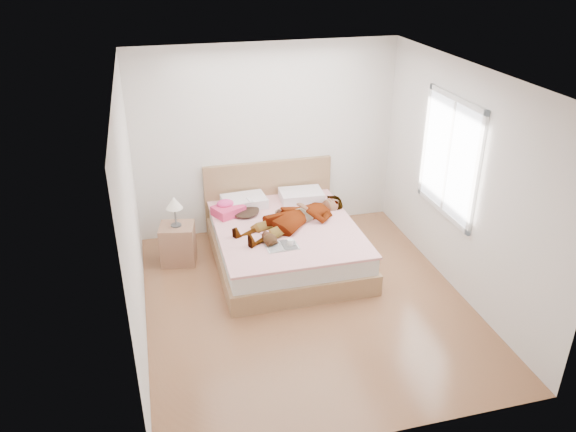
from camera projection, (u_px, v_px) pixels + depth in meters
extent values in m
plane|color=#532C1A|center=(306.00, 302.00, 6.45)|extent=(4.00, 4.00, 0.00)
imported|color=white|center=(295.00, 214.00, 7.09)|extent=(1.79, 1.31, 0.23)
ellipsoid|color=black|center=(244.00, 210.00, 7.39)|extent=(0.43, 0.51, 0.07)
cube|color=silver|center=(250.00, 200.00, 7.29)|extent=(0.09, 0.11, 0.05)
plane|color=white|center=(310.00, 75.00, 5.29)|extent=(4.00, 4.00, 0.00)
plane|color=silver|center=(267.00, 140.00, 7.61)|extent=(3.60, 0.00, 3.60)
plane|color=silver|center=(384.00, 310.00, 4.14)|extent=(3.60, 0.00, 3.60)
plane|color=silver|center=(131.00, 219.00, 5.47)|extent=(0.00, 4.00, 4.00)
plane|color=silver|center=(462.00, 183.00, 6.28)|extent=(0.00, 4.00, 4.00)
cube|color=white|center=(449.00, 157.00, 6.44)|extent=(0.02, 1.10, 1.30)
cube|color=silver|center=(477.00, 176.00, 5.94)|extent=(0.04, 0.06, 1.42)
cube|color=silver|center=(426.00, 141.00, 6.94)|extent=(0.04, 0.06, 1.42)
cube|color=silver|center=(442.00, 210.00, 6.74)|extent=(0.04, 1.22, 0.06)
cube|color=silver|center=(457.00, 99.00, 6.14)|extent=(0.04, 1.22, 0.06)
cube|color=silver|center=(449.00, 157.00, 6.44)|extent=(0.03, 0.04, 1.30)
cube|color=olive|center=(286.00, 252.00, 7.22)|extent=(1.78, 2.08, 0.26)
cube|color=silver|center=(286.00, 236.00, 7.11)|extent=(1.70, 2.00, 0.22)
cube|color=white|center=(286.00, 227.00, 7.06)|extent=(1.74, 2.04, 0.03)
cube|color=brown|center=(268.00, 195.00, 7.93)|extent=(1.80, 0.07, 1.00)
cube|color=white|center=(244.00, 201.00, 7.55)|extent=(0.61, 0.44, 0.13)
cube|color=white|center=(301.00, 195.00, 7.73)|extent=(0.60, 0.43, 0.13)
cube|color=#E93F68|center=(228.00, 210.00, 7.32)|extent=(0.47, 0.43, 0.12)
ellipsoid|color=#FF45AB|center=(225.00, 204.00, 7.31)|extent=(0.23, 0.18, 0.11)
cube|color=silver|center=(282.00, 246.00, 6.57)|extent=(0.38, 0.26, 0.01)
cube|color=white|center=(274.00, 247.00, 6.55)|extent=(0.20, 0.25, 0.02)
cube|color=black|center=(290.00, 245.00, 6.60)|extent=(0.20, 0.25, 0.02)
cylinder|color=silver|center=(290.00, 243.00, 6.57)|extent=(0.10, 0.10, 0.09)
torus|color=silver|center=(294.00, 243.00, 6.57)|extent=(0.06, 0.03, 0.06)
cylinder|color=black|center=(290.00, 240.00, 6.56)|extent=(0.08, 0.08, 0.00)
ellipsoid|color=black|center=(270.00, 240.00, 6.59)|extent=(0.21, 0.22, 0.14)
ellipsoid|color=beige|center=(271.00, 239.00, 6.58)|extent=(0.11, 0.12, 0.07)
sphere|color=black|center=(266.00, 235.00, 6.66)|extent=(0.10, 0.10, 0.10)
sphere|color=#FEA6CC|center=(262.00, 233.00, 6.66)|extent=(0.04, 0.04, 0.04)
sphere|color=pink|center=(267.00, 232.00, 6.70)|extent=(0.04, 0.04, 0.04)
ellipsoid|color=#31190D|center=(268.00, 245.00, 6.55)|extent=(0.05, 0.07, 0.03)
ellipsoid|color=black|center=(276.00, 242.00, 6.60)|extent=(0.05, 0.07, 0.03)
cube|color=brown|center=(178.00, 244.00, 7.16)|extent=(0.48, 0.45, 0.52)
cylinder|color=#444444|center=(176.00, 225.00, 7.04)|extent=(0.15, 0.15, 0.02)
cylinder|color=#535353|center=(175.00, 216.00, 6.98)|extent=(0.03, 0.03, 0.26)
cone|color=white|center=(174.00, 203.00, 6.90)|extent=(0.24, 0.24, 0.15)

